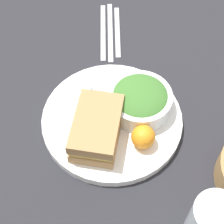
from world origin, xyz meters
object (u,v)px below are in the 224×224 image
Objects in this scene: sandwich at (97,128)px; fork at (103,31)px; plate at (112,120)px; drink_glass at (212,223)px; knife at (110,31)px; dressing_cup at (105,88)px; spoon at (117,31)px; salad_bowl at (140,99)px.

fork is (-0.30, -0.10, -0.04)m from sandwich.
fork is at bearing -155.95° from plate.
drink_glass is 0.53m from knife.
knife is (-0.20, -0.06, -0.03)m from dressing_cup.
plate reaches higher than fork.
knife is 0.02m from spoon.
plate is 0.27m from knife.
spoon is (-0.22, -0.12, -0.04)m from salad_bowl.
knife is at bearing -142.20° from drink_glass.
spoon is (-0.01, 0.03, 0.00)m from fork.
salad_bowl reaches higher than fork.
fork is 0.04m from spoon.
plate is at bearing 180.00° from knife.
sandwich is at bearing 171.29° from spoon.
plate is at bearing -125.40° from drink_glass.
knife is (-0.25, -0.09, -0.01)m from plate.
salad_bowl is 2.14× the size of dressing_cup.
salad_bowl is at bearing 80.61° from dressing_cup.
spoon is (-0.42, -0.31, -0.05)m from drink_glass.
drink_glass is (0.21, 0.19, 0.01)m from salad_bowl.
dressing_cup reaches higher than spoon.
salad_bowl is 0.64× the size of knife.
dressing_cup is 0.21m from knife.
sandwich is 1.13× the size of salad_bowl.
sandwich reaches higher than plate.
sandwich is 0.72× the size of knife.
fork is at bearing 90.00° from spoon.
plate is at bearing 32.63° from dressing_cup.
sandwich is at bearing 174.52° from knife.
sandwich is 0.32m from fork.
drink_glass is at bearing 41.80° from salad_bowl.
salad_bowl is at bearing -138.20° from drink_glass.
plate is 0.07m from dressing_cup.
spoon is (-0.26, -0.08, -0.01)m from plate.
salad_bowl is 0.08m from dressing_cup.
dressing_cup reaches higher than knife.
dressing_cup is 0.35× the size of spoon.
drink_glass is at bearing -164.33° from spoon.
sandwich is 0.76× the size of fork.
spoon is (-0.20, -0.04, -0.03)m from dressing_cup.
plate is at bearing 176.20° from spoon.
knife is 1.17× the size of spoon.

